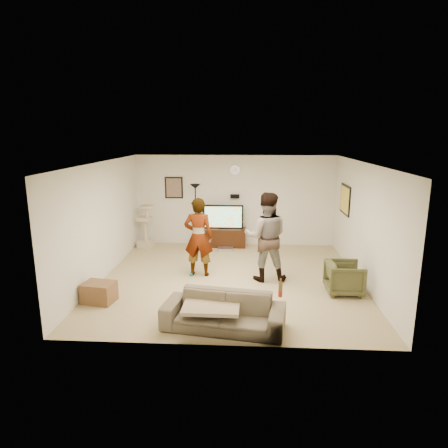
# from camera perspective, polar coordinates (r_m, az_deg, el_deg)

# --- Properties ---
(floor) EXTENTS (5.50, 5.50, 0.02)m
(floor) POSITION_cam_1_polar(r_m,az_deg,el_deg) (8.63, 0.94, -7.99)
(floor) COLOR tan
(floor) RESTS_ON ground
(ceiling) EXTENTS (5.50, 5.50, 0.02)m
(ceiling) POSITION_cam_1_polar(r_m,az_deg,el_deg) (8.07, 1.00, 8.95)
(ceiling) COLOR white
(ceiling) RESTS_ON wall_back
(wall_back) EXTENTS (5.50, 0.04, 2.50)m
(wall_back) POSITION_cam_1_polar(r_m,az_deg,el_deg) (10.95, 1.59, 3.41)
(wall_back) COLOR silver
(wall_back) RESTS_ON floor
(wall_front) EXTENTS (5.50, 0.04, 2.50)m
(wall_front) POSITION_cam_1_polar(r_m,az_deg,el_deg) (5.61, -0.25, -6.09)
(wall_front) COLOR silver
(wall_front) RESTS_ON floor
(wall_left) EXTENTS (0.04, 5.50, 2.50)m
(wall_left) POSITION_cam_1_polar(r_m,az_deg,el_deg) (8.81, -17.20, 0.42)
(wall_left) COLOR silver
(wall_left) RESTS_ON floor
(wall_right) EXTENTS (0.04, 5.50, 2.50)m
(wall_right) POSITION_cam_1_polar(r_m,az_deg,el_deg) (8.59, 19.61, -0.06)
(wall_right) COLOR silver
(wall_right) RESTS_ON floor
(wall_clock) EXTENTS (0.26, 0.04, 0.26)m
(wall_clock) POSITION_cam_1_polar(r_m,az_deg,el_deg) (10.81, 1.61, 7.83)
(wall_clock) COLOR silver
(wall_clock) RESTS_ON wall_back
(wall_speaker) EXTENTS (0.25, 0.10, 0.10)m
(wall_speaker) POSITION_cam_1_polar(r_m,az_deg,el_deg) (10.87, 1.58, 4.03)
(wall_speaker) COLOR black
(wall_speaker) RESTS_ON wall_back
(picture_back) EXTENTS (0.42, 0.03, 0.52)m
(picture_back) POSITION_cam_1_polar(r_m,az_deg,el_deg) (11.06, -7.27, 5.24)
(picture_back) COLOR brown
(picture_back) RESTS_ON wall_back
(picture_right) EXTENTS (0.03, 0.78, 0.62)m
(picture_right) POSITION_cam_1_polar(r_m,az_deg,el_deg) (10.06, 17.14, 3.40)
(picture_right) COLOR gold
(picture_right) RESTS_ON wall_right
(tv_stand) EXTENTS (1.24, 0.45, 0.52)m
(tv_stand) POSITION_cam_1_polar(r_m,az_deg,el_deg) (10.94, -0.11, -1.92)
(tv_stand) COLOR black
(tv_stand) RESTS_ON floor
(console_box) EXTENTS (0.40, 0.30, 0.07)m
(console_box) POSITION_cam_1_polar(r_m,az_deg,el_deg) (10.62, 0.22, -3.64)
(console_box) COLOR silver
(console_box) RESTS_ON floor
(tv) EXTENTS (1.10, 0.08, 0.65)m
(tv) POSITION_cam_1_polar(r_m,az_deg,el_deg) (10.80, -0.11, 1.07)
(tv) COLOR black
(tv) RESTS_ON tv_stand
(tv_screen) EXTENTS (1.01, 0.01, 0.57)m
(tv_screen) POSITION_cam_1_polar(r_m,az_deg,el_deg) (10.76, -0.12, 1.02)
(tv_screen) COLOR #14F6E4
(tv_screen) RESTS_ON tv
(floor_lamp) EXTENTS (0.32, 0.32, 1.77)m
(floor_lamp) POSITION_cam_1_polar(r_m,az_deg,el_deg) (10.55, -4.12, 0.98)
(floor_lamp) COLOR black
(floor_lamp) RESTS_ON floor
(cat_tree) EXTENTS (0.44, 0.44, 1.19)m
(cat_tree) POSITION_cam_1_polar(r_m,az_deg,el_deg) (10.95, -11.36, -0.34)
(cat_tree) COLOR #BBAB8D
(cat_tree) RESTS_ON floor
(person_left) EXTENTS (0.66, 0.45, 1.74)m
(person_left) POSITION_cam_1_polar(r_m,az_deg,el_deg) (8.60, -3.72, -1.90)
(person_left) COLOR #9E9E9E
(person_left) RESTS_ON floor
(person_right) EXTENTS (0.94, 0.73, 1.90)m
(person_right) POSITION_cam_1_polar(r_m,az_deg,el_deg) (8.34, 6.11, -1.87)
(person_right) COLOR #3F6488
(person_right) RESTS_ON floor
(sofa) EXTENTS (2.05, 1.06, 0.57)m
(sofa) POSITION_cam_1_polar(r_m,az_deg,el_deg) (6.48, -0.06, -12.60)
(sofa) COLOR brown
(sofa) RESTS_ON floor
(throw_blanket) EXTENTS (0.91, 0.71, 0.06)m
(throw_blanket) POSITION_cam_1_polar(r_m,az_deg,el_deg) (6.45, -1.84, -11.75)
(throw_blanket) COLOR tan
(throw_blanket) RESTS_ON sofa
(beer_bottle) EXTENTS (0.06, 0.06, 0.25)m
(beer_bottle) POSITION_cam_1_polar(r_m,az_deg,el_deg) (6.33, 8.18, -9.34)
(beer_bottle) COLOR brown
(beer_bottle) RESTS_ON sofa
(armchair) EXTENTS (0.70, 0.68, 0.63)m
(armchair) POSITION_cam_1_polar(r_m,az_deg,el_deg) (8.14, 17.04, -7.46)
(armchair) COLOR #424324
(armchair) RESTS_ON floor
(side_table) EXTENTS (0.63, 0.51, 0.38)m
(side_table) POSITION_cam_1_polar(r_m,az_deg,el_deg) (7.80, -17.67, -9.42)
(side_table) COLOR brown
(side_table) RESTS_ON floor
(toy_ball) EXTENTS (0.07, 0.07, 0.07)m
(toy_ball) POSITION_cam_1_polar(r_m,az_deg,el_deg) (8.79, -4.79, -7.31)
(toy_ball) COLOR #006D98
(toy_ball) RESTS_ON floor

